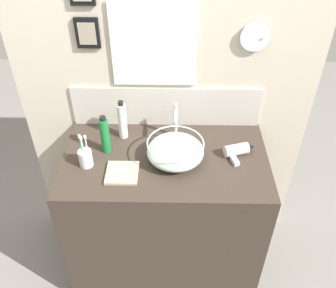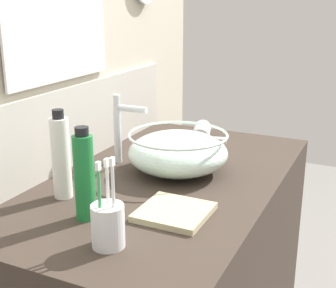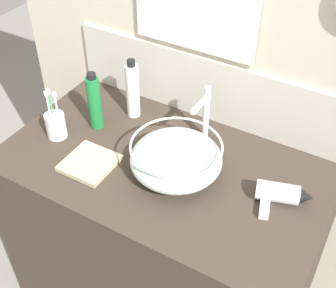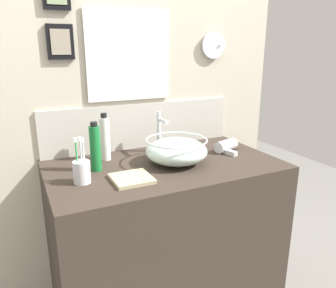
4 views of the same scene
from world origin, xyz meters
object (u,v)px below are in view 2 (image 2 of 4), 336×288
Objects in this scene: lotion_bottle at (61,157)px; hand_towel at (174,212)px; faucet at (121,124)px; hair_drier at (203,132)px; glass_bowl_sink at (178,152)px; toothbrush_cup at (108,224)px; spray_bottle at (84,176)px.

hand_towel is at bearing -85.18° from lotion_bottle.
faucet is 1.20× the size of hair_drier.
glass_bowl_sink is 1.36× the size of faucet.
faucet is (0.00, 0.20, 0.06)m from glass_bowl_sink.
toothbrush_cup is 0.16m from spray_bottle.
toothbrush_cup is at bearing -126.86° from spray_bottle.
faucet is 0.39m from hair_drier.
toothbrush_cup is 0.31m from lotion_bottle.
spray_bottle is at bearing 53.14° from toothbrush_cup.
toothbrush_cup is at bearing 161.59° from hand_towel.
lotion_bottle is (-0.65, 0.15, 0.08)m from hair_drier.
hair_drier is 1.11× the size of hand_towel.
faucet reaches higher than glass_bowl_sink.
glass_bowl_sink is 0.37m from lotion_bottle.
faucet is 0.92× the size of lotion_bottle.
hair_drier is at bearing -12.88° from lotion_bottle.
hand_towel is at bearing -131.30° from faucet.
lotion_bottle is at bearing 146.16° from glass_bowl_sink.
faucet reaches higher than hand_towel.
spray_bottle is at bearing 178.54° from hair_drier.
hair_drier is (0.35, -0.15, -0.10)m from faucet.
lotion_bottle is 0.15m from spray_bottle.
spray_bottle is at bearing 119.82° from hand_towel.
lotion_bottle is 1.44× the size of hand_towel.
glass_bowl_sink is at bearing -10.72° from spray_bottle.
toothbrush_cup is at bearing -172.89° from hair_drier.
faucet reaches higher than toothbrush_cup.
hair_drier is (0.35, 0.05, -0.03)m from glass_bowl_sink.
spray_bottle reaches higher than toothbrush_cup.
faucet is at bearing -0.67° from lotion_bottle.
spray_bottle is at bearing 169.28° from glass_bowl_sink.
spray_bottle is at bearing -161.69° from faucet.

